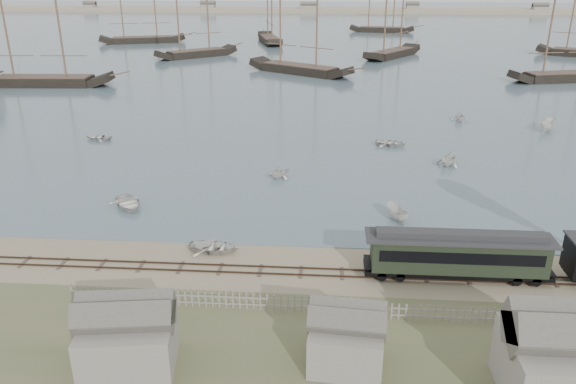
{
  "coord_description": "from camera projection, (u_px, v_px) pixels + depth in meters",
  "views": [
    {
      "loc": [
        0.65,
        -37.87,
        20.82
      ],
      "look_at": [
        -2.47,
        4.99,
        3.5
      ],
      "focal_mm": 35.0,
      "sensor_mm": 36.0,
      "label": 1
    }
  ],
  "objects": [
    {
      "name": "schooner_6",
      "position": [
        140.0,
        7.0,
        160.12
      ],
      "size": [
        24.88,
        12.78,
        20.0
      ],
      "primitive_type": null,
      "rotation": [
        0.0,
        0.0,
        0.31
      ],
      "color": "black",
      "rests_on": "harbor_water"
    },
    {
      "name": "rowboat_7",
      "position": [
        460.0,
        116.0,
        80.67
      ],
      "size": [
        2.94,
        2.56,
        1.51
      ],
      "primitive_type": "imported",
      "rotation": [
        0.0,
        0.0,
        6.25
      ],
      "color": "silver",
      "rests_on": "harbor_water"
    },
    {
      "name": "passenger_coach",
      "position": [
        458.0,
        253.0,
        39.58
      ],
      "size": [
        13.07,
        2.52,
        3.17
      ],
      "color": "black",
      "rests_on": "ground"
    },
    {
      "name": "picket_fence_west",
      "position": [
        214.0,
        308.0,
        36.82
      ],
      "size": [
        19.0,
        0.1,
        1.2
      ],
      "primitive_type": null,
      "color": "gray",
      "rests_on": "ground"
    },
    {
      "name": "rowboat_0",
      "position": [
        128.0,
        203.0,
        51.81
      ],
      "size": [
        5.16,
        4.89,
        0.87
      ],
      "primitive_type": "imported",
      "rotation": [
        0.0,
        0.0,
        0.62
      ],
      "color": "silver",
      "rests_on": "harbor_water"
    },
    {
      "name": "beached_dinghy",
      "position": [
        214.0,
        247.0,
        43.92
      ],
      "size": [
        3.16,
        4.17,
        0.81
      ],
      "primitive_type": "imported",
      "rotation": [
        0.0,
        0.0,
        1.47
      ],
      "color": "silver",
      "rests_on": "ground"
    },
    {
      "name": "schooner_3",
      "position": [
        395.0,
        15.0,
        134.34
      ],
      "size": [
        16.21,
        20.43,
        20.0
      ],
      "primitive_type": null,
      "rotation": [
        0.0,
        0.0,
        0.97
      ],
      "color": "black",
      "rests_on": "harbor_water"
    },
    {
      "name": "schooner_7",
      "position": [
        269.0,
        7.0,
        160.16
      ],
      "size": [
        10.19,
        22.13,
        20.0
      ],
      "primitive_type": null,
      "rotation": [
        0.0,
        0.0,
        1.82
      ],
      "color": "black",
      "rests_on": "harbor_water"
    },
    {
      "name": "schooner_0",
      "position": [
        35.0,
        30.0,
        101.39
      ],
      "size": [
        25.79,
        7.5,
        20.0
      ],
      "primitive_type": null,
      "rotation": [
        0.0,
        0.0,
        0.06
      ],
      "color": "black",
      "rests_on": "harbor_water"
    },
    {
      "name": "schooner_2",
      "position": [
        300.0,
        24.0,
        113.45
      ],
      "size": [
        22.98,
        17.34,
        20.0
      ],
      "primitive_type": null,
      "rotation": [
        0.0,
        0.0,
        -0.57
      ],
      "color": "black",
      "rests_on": "harbor_water"
    },
    {
      "name": "schooner_8",
      "position": [
        383.0,
        1.0,
        186.28
      ],
      "size": [
        21.88,
        7.83,
        20.0
      ],
      "primitive_type": null,
      "rotation": [
        0.0,
        0.0,
        -0.14
      ],
      "color": "black",
      "rests_on": "harbor_water"
    },
    {
      "name": "schooner_1",
      "position": [
        194.0,
        15.0,
        134.48
      ],
      "size": [
        19.0,
        16.84,
        20.0
      ],
      "primitive_type": null,
      "rotation": [
        0.0,
        0.0,
        0.69
      ],
      "color": "black",
      "rests_on": "harbor_water"
    },
    {
      "name": "rowboat_3",
      "position": [
        391.0,
        143.0,
        69.64
      ],
      "size": [
        3.29,
        4.17,
        0.78
      ],
      "primitive_type": "imported",
      "rotation": [
        0.0,
        0.0,
        1.4
      ],
      "color": "silver",
      "rests_on": "harbor_water"
    },
    {
      "name": "shed_left",
      "position": [
        131.0,
        365.0,
        31.51
      ],
      "size": [
        5.0,
        4.0,
        4.1
      ],
      "primitive_type": null,
      "color": "gray",
      "rests_on": "ground"
    },
    {
      "name": "picket_fence_east",
      "position": [
        512.0,
        325.0,
        35.08
      ],
      "size": [
        15.0,
        0.1,
        1.2
      ],
      "primitive_type": null,
      "color": "gray",
      "rests_on": "ground"
    },
    {
      "name": "rowboat_5",
      "position": [
        548.0,
        125.0,
        75.95
      ],
      "size": [
        4.11,
        3.6,
        1.55
      ],
      "primitive_type": "imported",
      "rotation": [
        0.0,
        0.0,
        2.5
      ],
      "color": "silver",
      "rests_on": "harbor_water"
    },
    {
      "name": "rail_track",
      "position": [
        315.0,
        272.0,
        40.99
      ],
      "size": [
        120.0,
        1.8,
        0.16
      ],
      "color": "#3C2C21",
      "rests_on": "ground"
    },
    {
      "name": "harbor_water",
      "position": [
        328.0,
        29.0,
        200.1
      ],
      "size": [
        600.0,
        336.0,
        0.06
      ],
      "primitive_type": "cube",
      "color": "#455A62",
      "rests_on": "ground"
    },
    {
      "name": "rowboat_1",
      "position": [
        279.0,
        172.0,
        59.05
      ],
      "size": [
        3.42,
        3.45,
        1.38
      ],
      "primitive_type": "imported",
      "rotation": [
        0.0,
        0.0,
        2.28
      ],
      "color": "silver",
      "rests_on": "harbor_water"
    },
    {
      "name": "rowboat_4",
      "position": [
        449.0,
        159.0,
        62.58
      ],
      "size": [
        4.04,
        4.01,
        1.61
      ],
      "primitive_type": "imported",
      "rotation": [
        0.0,
        0.0,
        5.55
      ],
      "color": "silver",
      "rests_on": "harbor_water"
    },
    {
      "name": "shed_mid",
      "position": [
        345.0,
        364.0,
        31.63
      ],
      "size": [
        4.0,
        3.5,
        3.6
      ],
      "primitive_type": null,
      "color": "gray",
      "rests_on": "ground"
    },
    {
      "name": "rowboat_6",
      "position": [
        98.0,
        137.0,
        72.13
      ],
      "size": [
        3.03,
        3.84,
        0.72
      ],
      "primitive_type": "imported",
      "rotation": [
        0.0,
        0.0,
        4.54
      ],
      "color": "silver",
      "rests_on": "harbor_water"
    },
    {
      "name": "rowboat_2",
      "position": [
        397.0,
        213.0,
        49.21
      ],
      "size": [
        3.44,
        2.24,
        1.24
      ],
      "primitive_type": "imported",
      "rotation": [
        0.0,
        0.0,
        3.49
      ],
      "color": "silver",
      "rests_on": "harbor_water"
    },
    {
      "name": "schooner_4",
      "position": [
        573.0,
        28.0,
        105.39
      ],
      "size": [
        22.27,
        9.98,
        20.0
      ],
      "primitive_type": null,
      "rotation": [
        0.0,
        0.0,
        0.24
      ],
      "color": "black",
      "rests_on": "harbor_water"
    },
    {
      "name": "far_spit",
      "position": [
        329.0,
        12.0,
        274.12
      ],
      "size": [
        500.0,
        20.0,
        1.8
      ],
      "primitive_type": "cube",
      "color": "tan",
      "rests_on": "ground"
    },
    {
      "name": "ground",
      "position": [
        315.0,
        260.0,
        42.86
      ],
      "size": [
        600.0,
        600.0,
        0.0
      ],
      "primitive_type": "plane",
      "color": "#9A906D",
      "rests_on": "ground"
    }
  ]
}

